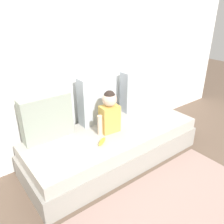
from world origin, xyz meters
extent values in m
plane|color=brown|center=(0.00, 0.00, 0.00)|extent=(12.00, 12.00, 0.00)
cube|color=white|center=(0.00, 0.55, 1.27)|extent=(5.33, 0.10, 2.55)
cube|color=#9C978F|center=(0.00, 0.00, 0.13)|extent=(2.13, 0.84, 0.26)
cube|color=#B7B2A8|center=(0.00, 0.00, 0.33)|extent=(2.06, 0.81, 0.14)
cube|color=#99A393|center=(-0.66, 0.32, 0.65)|extent=(0.55, 0.16, 0.50)
cube|color=#B2BCC6|center=(0.00, 0.32, 0.70)|extent=(0.47, 0.16, 0.59)
cube|color=#B2BCC6|center=(0.66, 0.32, 0.68)|extent=(0.48, 0.16, 0.55)
cube|color=gold|center=(-0.03, 0.02, 0.56)|extent=(0.23, 0.17, 0.32)
sphere|color=beige|center=(-0.03, 0.02, 0.81)|extent=(0.16, 0.16, 0.16)
sphere|color=#2D231E|center=(-0.03, 0.02, 0.84)|extent=(0.13, 0.13, 0.13)
cylinder|color=beige|center=(-0.17, 0.02, 0.52)|extent=(0.06, 0.06, 0.24)
cylinder|color=beige|center=(0.10, 0.02, 0.52)|extent=(0.06, 0.06, 0.24)
ellipsoid|color=yellow|center=(-0.26, -0.14, 0.42)|extent=(0.17, 0.13, 0.04)
cube|color=tan|center=(0.00, -0.97, 0.00)|extent=(1.91, 1.00, 0.01)
camera|label=1|loc=(-1.47, -1.89, 1.80)|focal=37.63mm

